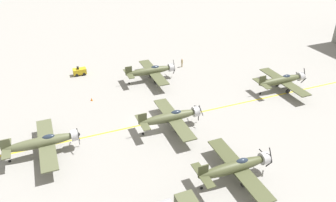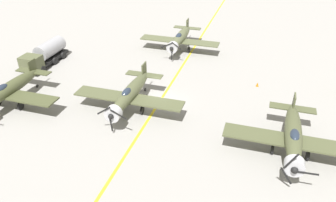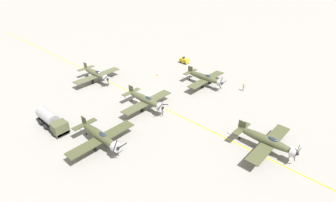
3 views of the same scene
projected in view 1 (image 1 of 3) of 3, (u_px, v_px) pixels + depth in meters
The scene contains 10 objects.
ground_plane at pixel (149, 123), 50.99m from camera, with size 400.00×400.00×0.00m, color gray.
taxiway_stripe at pixel (149, 123), 50.99m from camera, with size 0.30×160.00×0.01m, color yellow.
airplane_mid_right at pixel (236, 167), 39.36m from camera, with size 12.00×9.98×3.65m.
airplane_far_center at pixel (282, 80), 59.55m from camera, with size 12.00×9.98×3.67m.
airplane_mid_left at pixel (151, 71), 63.04m from camera, with size 12.00×9.98×3.65m.
airplane_mid_center at pixel (171, 117), 48.87m from camera, with size 12.00×9.98×3.65m.
airplane_near_center at pixel (43, 142), 43.55m from camera, with size 12.00×9.98×3.65m.
tow_tractor at pixel (80, 71), 65.78m from camera, with size 1.57×2.60×1.79m.
ground_crew_walking at pixel (182, 62), 69.11m from camera, with size 0.39×0.39×1.81m.
traffic_cone at pixel (92, 99), 57.01m from camera, with size 0.36×0.36×0.55m, color orange.
Camera 1 is at (40.46, -12.95, 28.59)m, focal length 35.00 mm.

